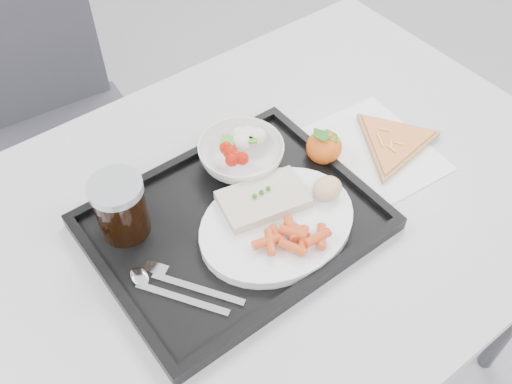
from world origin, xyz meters
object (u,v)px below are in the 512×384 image
object	(u,v)px
table	(257,231)
salad_bowl	(241,155)
cola_glass	(120,207)
pizza_slice	(393,142)
dinner_plate	(277,224)
chair	(47,115)
tangerine	(324,147)
tray	(234,224)

from	to	relation	value
table	salad_bowl	size ratio (longest dim) A/B	7.89
cola_glass	pizza_slice	bearing A→B (deg)	-13.71
salad_bowl	pizza_slice	bearing A→B (deg)	-25.28
dinner_plate	cola_glass	bearing A→B (deg)	143.18
chair	salad_bowl	size ratio (longest dim) A/B	6.11
table	dinner_plate	world-z (taller)	dinner_plate
tangerine	chair	bearing A→B (deg)	113.76
chair	tangerine	distance (m)	0.79
table	pizza_slice	bearing A→B (deg)	-6.91
salad_bowl	chair	bearing A→B (deg)	105.48
tangerine	salad_bowl	bearing A→B (deg)	151.24
dinner_plate	pizza_slice	world-z (taller)	dinner_plate
chair	cola_glass	distance (m)	0.68
tray	salad_bowl	distance (m)	0.14
tray	pizza_slice	distance (m)	0.35
dinner_plate	tray	bearing A→B (deg)	133.46
table	chair	xyz separation A→B (m)	(-0.14, 0.70, -0.15)
table	tray	distance (m)	0.09
tray	cola_glass	world-z (taller)	cola_glass
table	dinner_plate	size ratio (longest dim) A/B	4.44
chair	salad_bowl	distance (m)	0.69
dinner_plate	salad_bowl	world-z (taller)	salad_bowl
chair	dinner_plate	xyz separation A→B (m)	(0.13, -0.77, 0.24)
salad_bowl	tangerine	distance (m)	0.15
table	cola_glass	size ratio (longest dim) A/B	11.11
table	pizza_slice	world-z (taller)	pizza_slice
table	cola_glass	bearing A→B (deg)	157.11
pizza_slice	salad_bowl	bearing A→B (deg)	154.72
salad_bowl	table	bearing A→B (deg)	-109.98
table	dinner_plate	xyz separation A→B (m)	(-0.01, -0.06, 0.09)
cola_glass	salad_bowl	bearing A→B (deg)	0.65
cola_glass	dinner_plate	bearing A→B (deg)	-36.82
tray	cola_glass	distance (m)	0.19
tangerine	table	bearing A→B (deg)	-174.46
tray	tangerine	xyz separation A→B (m)	(0.22, 0.03, 0.03)
table	salad_bowl	world-z (taller)	salad_bowl
salad_bowl	cola_glass	xyz separation A→B (m)	(-0.24, -0.00, 0.03)
table	chair	size ratio (longest dim) A/B	1.29
tray	dinner_plate	size ratio (longest dim) A/B	1.67
chair	pizza_slice	size ratio (longest dim) A/B	3.10
dinner_plate	salad_bowl	bearing A→B (deg)	75.78
dinner_plate	cola_glass	size ratio (longest dim) A/B	2.50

